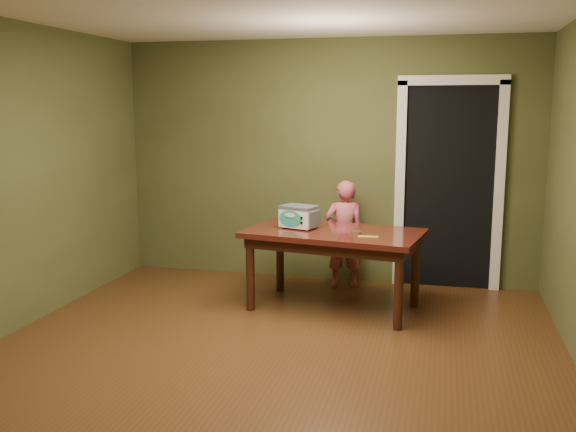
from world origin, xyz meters
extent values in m
plane|color=#4F2E16|center=(0.00, 0.00, 0.00)|extent=(5.00, 5.00, 0.00)
cube|color=#4C542C|center=(0.00, 2.50, 1.30)|extent=(4.50, 0.02, 2.60)
cube|color=#4C542C|center=(0.00, -2.50, 1.30)|extent=(4.50, 0.02, 2.60)
cube|color=white|center=(0.00, 0.00, 2.60)|extent=(4.50, 5.00, 0.02)
cube|color=black|center=(1.30, 2.80, 1.05)|extent=(0.90, 0.60, 2.10)
cube|color=black|center=(1.30, 2.48, 1.05)|extent=(0.90, 0.02, 2.10)
cube|color=white|center=(0.80, 2.47, 1.05)|extent=(0.10, 0.06, 2.20)
cube|color=white|center=(1.80, 2.47, 1.05)|extent=(0.10, 0.06, 2.20)
cube|color=white|center=(1.30, 2.47, 2.15)|extent=(1.10, 0.06, 0.10)
cube|color=#3C140D|center=(0.28, 1.45, 0.72)|extent=(1.72, 1.14, 0.05)
cube|color=black|center=(0.28, 1.45, 0.65)|extent=(1.58, 1.00, 0.10)
cylinder|color=black|center=(-0.47, 1.21, 0.35)|extent=(0.08, 0.08, 0.70)
cylinder|color=black|center=(-0.36, 1.90, 0.35)|extent=(0.08, 0.08, 0.70)
cylinder|color=black|center=(0.91, 1.00, 0.35)|extent=(0.08, 0.08, 0.70)
cylinder|color=black|center=(1.02, 1.69, 0.35)|extent=(0.08, 0.08, 0.70)
cylinder|color=#4C4F54|center=(-0.22, 1.46, 0.76)|extent=(0.02, 0.02, 0.01)
cylinder|color=#4C4F54|center=(-0.17, 1.62, 0.76)|extent=(0.02, 0.02, 0.01)
cylinder|color=#4C4F54|center=(0.03, 1.38, 0.76)|extent=(0.02, 0.02, 0.01)
cylinder|color=#4C4F54|center=(0.08, 1.54, 0.76)|extent=(0.02, 0.02, 0.01)
cube|color=white|center=(-0.07, 1.50, 0.85)|extent=(0.38, 0.32, 0.18)
cube|color=#4C4F54|center=(-0.07, 1.50, 0.95)|extent=(0.38, 0.32, 0.03)
cube|color=#4C4F54|center=(-0.23, 1.55, 0.85)|extent=(0.08, 0.20, 0.14)
cube|color=#4C4F54|center=(0.09, 1.45, 0.85)|extent=(0.08, 0.20, 0.14)
ellipsoid|color=teal|center=(-0.13, 1.40, 0.85)|extent=(0.23, 0.08, 0.15)
cylinder|color=black|center=(-0.01, 1.36, 0.87)|extent=(0.02, 0.02, 0.02)
cylinder|color=black|center=(-0.01, 1.36, 0.83)|extent=(0.02, 0.02, 0.02)
cylinder|color=silver|center=(0.49, 1.37, 0.76)|extent=(0.10, 0.10, 0.02)
cylinder|color=#472C17|center=(0.49, 1.37, 0.77)|extent=(0.09, 0.09, 0.01)
cube|color=#F0EC68|center=(0.62, 1.23, 0.75)|extent=(0.18, 0.04, 0.01)
imported|color=#C75266|center=(0.26, 2.20, 0.57)|extent=(0.47, 0.38, 1.14)
camera|label=1|loc=(1.25, -4.33, 1.90)|focal=40.00mm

